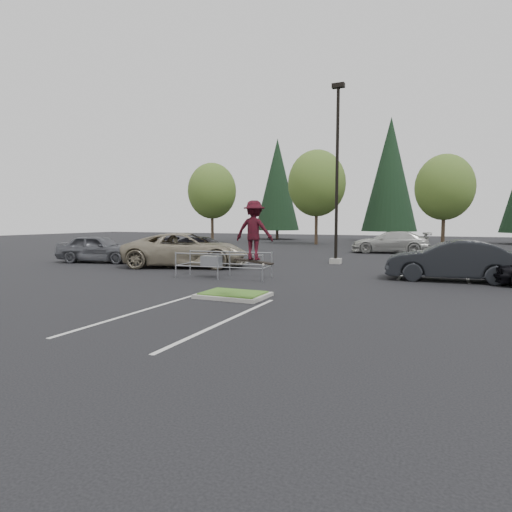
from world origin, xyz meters
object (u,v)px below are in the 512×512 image
at_px(decid_c, 444,189).
at_px(conif_a, 277,185).
at_px(decid_a, 212,193).
at_px(car_far_silver, 391,242).
at_px(decid_b, 317,185).
at_px(conif_b, 390,174).
at_px(cart_corral, 214,261).
at_px(skateboarder, 254,231).
at_px(light_pole, 337,184).
at_px(car_l_tan, 185,250).
at_px(car_r_charc, 451,261).
at_px(car_l_black, 204,248).
at_px(car_l_grey, 98,249).

xyz_separation_m(decid_c, conif_a, (-19.99, 10.17, 1.84)).
relative_size(decid_a, car_far_silver, 1.56).
height_order(decid_b, conif_b, conif_b).
xyz_separation_m(cart_corral, skateboarder, (4.15, -4.95, 1.49)).
height_order(decid_a, conif_a, conif_a).
xyz_separation_m(light_pole, car_far_silver, (1.94, 9.60, -3.73)).
bearing_deg(car_l_tan, decid_c, -47.99).
xyz_separation_m(conif_a, car_far_silver, (16.44, -18.40, -6.27)).
height_order(skateboarder, car_r_charc, skateboarder).
bearing_deg(conif_a, car_l_black, -78.11).
height_order(conif_b, skateboarder, conif_b).
distance_m(conif_a, car_r_charc, 39.35).
xyz_separation_m(light_pole, conif_b, (-0.50, 28.50, 3.29)).
relative_size(decid_c, car_far_silver, 1.47).
xyz_separation_m(car_l_grey, car_r_charc, (19.10, 0.00, 0.02)).
relative_size(skateboarder, car_l_grey, 0.39).
xyz_separation_m(decid_a, car_l_black, (10.01, -18.53, -4.86)).
height_order(car_l_tan, car_far_silver, car_l_tan).
relative_size(skateboarder, car_l_black, 0.38).
bearing_deg(car_r_charc, car_l_grey, -93.59).
distance_m(decid_b, car_l_tan, 24.09).
xyz_separation_m(light_pole, car_l_grey, (-13.10, -5.00, -3.74)).
distance_m(decid_b, car_r_charc, 27.15).
height_order(car_l_black, car_l_grey, car_l_grey).
relative_size(decid_b, car_l_grey, 2.00).
relative_size(decid_a, conif_a, 0.69).
bearing_deg(skateboarder, decid_c, -101.87).
distance_m(decid_c, conif_a, 22.50).
relative_size(cart_corral, car_far_silver, 0.72).
distance_m(decid_b, conif_a, 12.43).
distance_m(cart_corral, car_l_black, 9.08).
xyz_separation_m(light_pole, decid_c, (5.49, 17.83, 0.69)).
bearing_deg(car_r_charc, light_pole, -133.40).
height_order(light_pole, car_l_grey, light_pole).
bearing_deg(decid_a, skateboarder, -58.24).
bearing_deg(light_pole, conif_b, 91.01).
bearing_deg(light_pole, cart_corral, -113.20).
distance_m(light_pole, car_far_silver, 10.48).
height_order(decid_b, car_r_charc, decid_b).
relative_size(decid_b, car_l_black, 1.95).
height_order(decid_c, car_l_black, decid_c).
xyz_separation_m(car_l_tan, car_l_grey, (-6.10, 0.00, -0.09)).
bearing_deg(skateboarder, light_pole, -89.96).
bearing_deg(car_l_black, light_pole, -96.39).
xyz_separation_m(conif_a, car_l_black, (6.00, -28.50, -6.38)).
bearing_deg(decid_b, light_pole, -70.65).
height_order(decid_c, conif_b, conif_b).
bearing_deg(conif_b, conif_a, -177.95).
relative_size(decid_a, cart_corral, 2.16).
distance_m(decid_a, car_l_grey, 24.13).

